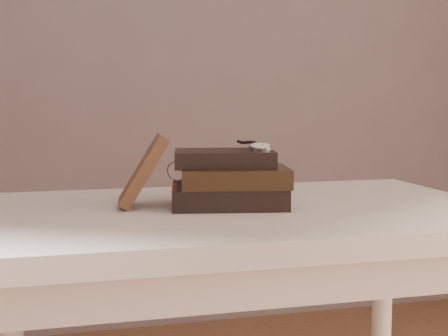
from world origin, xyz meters
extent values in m
cube|color=slate|center=(0.00, 1.75, 1.35)|extent=(3.50, 0.02, 2.70)
cube|color=beige|center=(0.00, 0.35, 0.73)|extent=(1.00, 0.60, 0.04)
cube|color=white|center=(0.00, 0.35, 0.67)|extent=(0.88, 0.49, 0.08)
cylinder|color=white|center=(0.45, 0.60, 0.35)|extent=(0.05, 0.05, 0.71)
cube|color=black|center=(-0.02, 0.36, 0.77)|extent=(0.24, 0.19, 0.04)
cube|color=#F8E9CB|center=(-0.02, 0.36, 0.77)|extent=(0.23, 0.17, 0.03)
cube|color=gold|center=(-0.12, 0.40, 0.77)|extent=(0.01, 0.01, 0.04)
cube|color=maroon|center=(-0.12, 0.38, 0.77)|extent=(0.03, 0.14, 0.04)
cube|color=black|center=(-0.01, 0.35, 0.81)|extent=(0.23, 0.17, 0.04)
cube|color=#F8E9CB|center=(-0.01, 0.35, 0.81)|extent=(0.22, 0.16, 0.03)
cube|color=gold|center=(-0.10, 0.39, 0.81)|extent=(0.01, 0.01, 0.04)
cube|color=black|center=(-0.03, 0.37, 0.84)|extent=(0.21, 0.16, 0.03)
cube|color=#F8E9CB|center=(-0.02, 0.37, 0.84)|extent=(0.20, 0.15, 0.02)
cube|color=gold|center=(-0.11, 0.40, 0.84)|extent=(0.01, 0.01, 0.03)
cube|color=#3E2418|center=(-0.18, 0.39, 0.82)|extent=(0.11, 0.10, 0.14)
cylinder|color=silver|center=(0.04, 0.33, 0.86)|extent=(0.05, 0.05, 0.02)
cylinder|color=white|center=(0.04, 0.33, 0.87)|extent=(0.04, 0.04, 0.01)
torus|color=silver|center=(0.04, 0.33, 0.87)|extent=(0.05, 0.05, 0.01)
cylinder|color=silver|center=(0.04, 0.36, 0.86)|extent=(0.01, 0.01, 0.01)
cube|color=black|center=(0.04, 0.34, 0.87)|extent=(0.00, 0.01, 0.00)
cube|color=black|center=(0.04, 0.33, 0.87)|extent=(0.01, 0.00, 0.00)
sphere|color=black|center=(0.04, 0.37, 0.87)|extent=(0.01, 0.01, 0.01)
sphere|color=black|center=(0.04, 0.38, 0.87)|extent=(0.01, 0.01, 0.01)
sphere|color=black|center=(0.04, 0.39, 0.87)|extent=(0.01, 0.01, 0.01)
sphere|color=black|center=(0.04, 0.40, 0.87)|extent=(0.01, 0.01, 0.01)
sphere|color=black|center=(0.03, 0.41, 0.87)|extent=(0.01, 0.01, 0.01)
sphere|color=black|center=(0.03, 0.42, 0.87)|extent=(0.01, 0.01, 0.01)
sphere|color=black|center=(0.03, 0.43, 0.87)|extent=(0.01, 0.01, 0.01)
sphere|color=black|center=(0.03, 0.44, 0.87)|extent=(0.01, 0.01, 0.01)
sphere|color=black|center=(0.03, 0.45, 0.87)|extent=(0.01, 0.01, 0.01)
torus|color=silver|center=(-0.11, 0.44, 0.81)|extent=(0.05, 0.02, 0.04)
torus|color=silver|center=(-0.06, 0.43, 0.81)|extent=(0.05, 0.02, 0.04)
cylinder|color=silver|center=(-0.08, 0.44, 0.82)|extent=(0.01, 0.01, 0.00)
cylinder|color=silver|center=(-0.12, 0.49, 0.81)|extent=(0.02, 0.10, 0.02)
cylinder|color=silver|center=(-0.03, 0.48, 0.81)|extent=(0.02, 0.10, 0.02)
camera|label=1|loc=(-0.32, -0.78, 0.96)|focal=49.56mm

